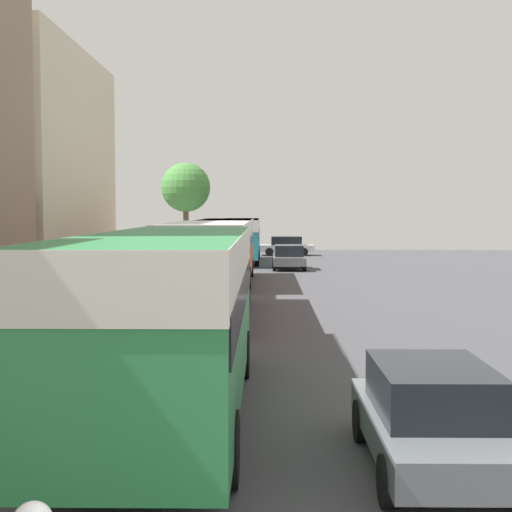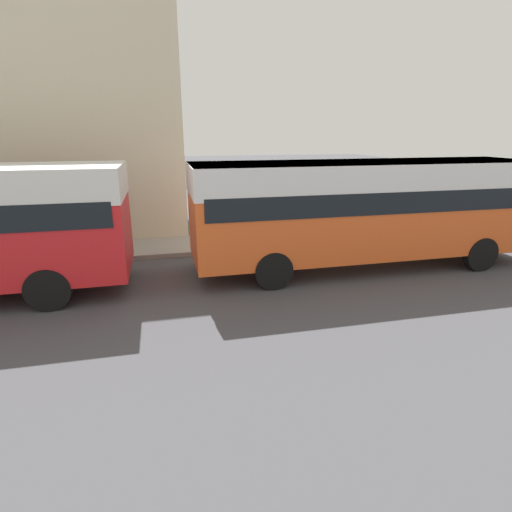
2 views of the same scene
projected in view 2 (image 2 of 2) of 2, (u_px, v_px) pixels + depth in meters
name	position (u px, v px, depth m)	size (l,w,h in m)	color
building_far_terrace	(48.00, 114.00, 15.18)	(5.40, 9.76, 9.11)	beige
bus_third_in_line	(367.00, 200.00, 11.58)	(2.65, 10.16, 3.10)	#EA5B23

